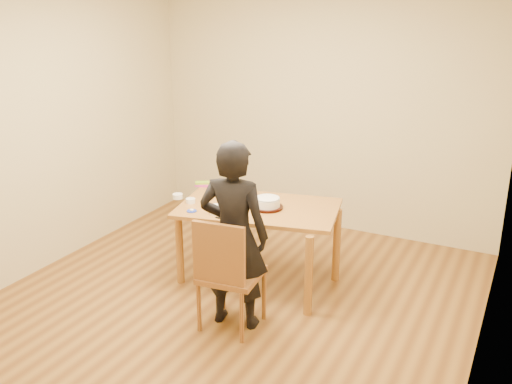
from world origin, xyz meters
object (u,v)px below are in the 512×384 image
at_px(cake_plate, 268,207).
at_px(cake, 268,202).
at_px(dining_chair, 232,275).
at_px(person, 234,236).
at_px(dining_table, 258,208).

distance_m(cake_plate, cake, 0.05).
xyz_separation_m(dining_chair, person, (-0.00, 0.05, 0.32)).
relative_size(dining_chair, cake_plate, 1.64).
height_order(cake_plate, cake, cake).
height_order(dining_table, dining_chair, dining_table).
height_order(dining_chair, cake, cake).
relative_size(cake_plate, person, 0.18).
xyz_separation_m(dining_table, person, (0.15, -0.73, 0.04)).
distance_m(dining_table, person, 0.75).
distance_m(dining_chair, person, 0.32).
distance_m(dining_table, cake_plate, 0.10).
bearing_deg(dining_table, person, -90.39).
bearing_deg(person, cake_plate, -94.77).
relative_size(dining_table, dining_chair, 3.15).
distance_m(dining_chair, cake, 0.85).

